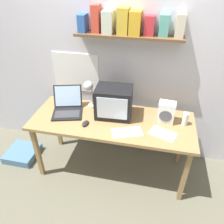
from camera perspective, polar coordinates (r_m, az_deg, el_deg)
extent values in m
plane|color=#65624F|center=(2.85, 0.00, -14.22)|extent=(12.00, 12.00, 0.00)
cube|color=silver|center=(2.48, 2.32, 14.64)|extent=(5.60, 0.06, 2.60)
cube|color=white|center=(2.68, -9.37, 10.15)|extent=(0.56, 0.01, 0.47)
cube|color=brown|center=(2.29, 4.25, 19.19)|extent=(1.09, 0.18, 0.02)
cube|color=#2D5FAF|center=(2.39, -7.61, 22.05)|extent=(0.08, 0.14, 0.17)
cube|color=#CE4333|center=(2.35, -4.18, 23.14)|extent=(0.08, 0.12, 0.26)
cube|color=beige|center=(2.31, -1.04, 22.45)|extent=(0.10, 0.15, 0.21)
cube|color=gold|center=(2.29, 2.93, 22.68)|extent=(0.10, 0.13, 0.24)
cube|color=gold|center=(2.26, 6.11, 22.12)|extent=(0.11, 0.15, 0.22)
cube|color=red|center=(2.27, 9.76, 21.41)|extent=(0.09, 0.12, 0.18)
cube|color=#59A89D|center=(2.27, 13.46, 21.19)|extent=(0.09, 0.12, 0.20)
cube|color=beige|center=(2.26, 17.36, 20.77)|extent=(0.08, 0.14, 0.21)
cube|color=#9F7A49|center=(2.36, 0.00, -2.37)|extent=(1.74, 0.68, 0.03)
cube|color=#9F7A49|center=(2.66, -18.85, -9.94)|extent=(0.04, 0.05, 0.71)
cube|color=#9F7A49|center=(2.40, 18.38, -15.75)|extent=(0.04, 0.05, 0.71)
cube|color=#9F7A49|center=(3.02, -13.99, -3.01)|extent=(0.04, 0.05, 0.71)
cube|color=#9F7A49|center=(2.80, 17.78, -7.22)|extent=(0.04, 0.05, 0.71)
cube|color=black|center=(2.33, 0.58, 2.62)|extent=(0.39, 0.30, 0.33)
cube|color=silver|center=(2.20, 0.00, 0.86)|extent=(0.31, 0.02, 0.24)
cube|color=black|center=(2.47, -11.58, -0.44)|extent=(0.38, 0.33, 0.02)
cube|color=#38383A|center=(2.45, -11.65, -0.50)|extent=(0.30, 0.21, 0.00)
cube|color=black|center=(2.56, -11.46, 4.13)|extent=(0.34, 0.19, 0.24)
cube|color=#A8C4E2|center=(2.56, -11.46, 4.13)|extent=(0.30, 0.17, 0.21)
cylinder|color=silver|center=(2.59, -5.07, 1.85)|extent=(0.10, 0.10, 0.01)
cylinder|color=silver|center=(2.51, -5.24, 4.64)|extent=(0.02, 0.02, 0.27)
sphere|color=silver|center=(2.40, -6.21, 6.83)|extent=(0.11, 0.11, 0.11)
cylinder|color=white|center=(2.36, 18.59, -1.74)|extent=(0.06, 0.06, 0.14)
cylinder|color=yellow|center=(2.37, 18.51, -2.12)|extent=(0.05, 0.05, 0.10)
cube|color=white|center=(2.33, 13.99, -0.02)|extent=(0.18, 0.13, 0.23)
cylinder|color=#4C4C51|center=(2.28, 13.80, -1.11)|extent=(0.13, 0.02, 0.13)
ellipsoid|color=#232326|center=(2.28, -6.99, -2.96)|extent=(0.08, 0.11, 0.03)
cube|color=white|center=(2.22, 13.13, -5.48)|extent=(0.30, 0.24, 0.00)
cube|color=white|center=(2.18, 3.94, -5.29)|extent=(0.33, 0.25, 0.00)
cube|color=teal|center=(3.18, -22.31, -9.92)|extent=(0.38, 0.38, 0.10)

